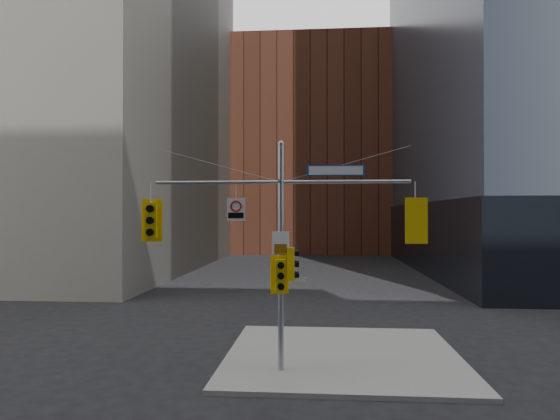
% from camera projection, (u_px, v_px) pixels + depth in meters
% --- Properties ---
extents(ground, '(160.00, 160.00, 0.00)m').
position_uv_depth(ground, '(275.00, 398.00, 13.52)').
color(ground, black).
rests_on(ground, ground).
extents(sidewalk_corner, '(8.00, 8.00, 0.15)m').
position_uv_depth(sidewalk_corner, '(343.00, 355.00, 17.35)').
color(sidewalk_corner, gray).
rests_on(sidewalk_corner, ground).
extents(brick_midrise, '(26.00, 20.00, 28.00)m').
position_uv_depth(brick_midrise, '(312.00, 152.00, 71.47)').
color(brick_midrise, brown).
rests_on(brick_midrise, ground).
extents(signal_assembly, '(8.00, 0.80, 7.30)m').
position_uv_depth(signal_assembly, '(281.00, 233.00, 15.55)').
color(signal_assembly, '#96989E').
rests_on(signal_assembly, ground).
extents(traffic_light_west_arm, '(0.65, 0.58, 1.38)m').
position_uv_depth(traffic_light_west_arm, '(151.00, 220.00, 15.91)').
color(traffic_light_west_arm, yellow).
rests_on(traffic_light_west_arm, ground).
extents(traffic_light_east_arm, '(0.67, 0.52, 1.40)m').
position_uv_depth(traffic_light_east_arm, '(415.00, 221.00, 15.22)').
color(traffic_light_east_arm, yellow).
rests_on(traffic_light_east_arm, ground).
extents(traffic_light_pole_side, '(0.45, 0.38, 1.03)m').
position_uv_depth(traffic_light_pole_side, '(291.00, 264.00, 15.54)').
color(traffic_light_pole_side, yellow).
rests_on(traffic_light_pole_side, ground).
extents(traffic_light_pole_front, '(0.56, 0.50, 1.19)m').
position_uv_depth(traffic_light_pole_front, '(280.00, 275.00, 15.27)').
color(traffic_light_pole_front, yellow).
rests_on(traffic_light_pole_front, ground).
extents(street_sign_blade, '(1.77, 0.05, 0.34)m').
position_uv_depth(street_sign_blade, '(336.00, 171.00, 15.44)').
color(street_sign_blade, '#0F3D92').
rests_on(street_sign_blade, ground).
extents(regulatory_sign_arm, '(0.58, 0.10, 0.72)m').
position_uv_depth(regulatory_sign_arm, '(236.00, 209.00, 15.65)').
color(regulatory_sign_arm, silver).
rests_on(regulatory_sign_arm, ground).
extents(regulatory_sign_pole, '(0.53, 0.10, 0.70)m').
position_uv_depth(regulatory_sign_pole, '(281.00, 243.00, 15.44)').
color(regulatory_sign_pole, silver).
rests_on(regulatory_sign_pole, ground).
extents(street_blade_ew, '(0.66, 0.03, 0.13)m').
position_uv_depth(street_blade_ew, '(295.00, 280.00, 15.51)').
color(street_blade_ew, silver).
rests_on(street_blade_ew, ground).
extents(street_blade_ns, '(0.11, 0.82, 0.16)m').
position_uv_depth(street_blade_ns, '(282.00, 281.00, 15.99)').
color(street_blade_ns, '#145926').
rests_on(street_blade_ns, ground).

